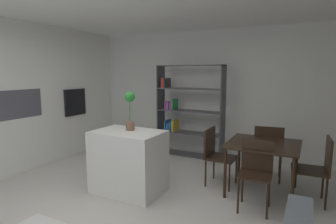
{
  "coord_description": "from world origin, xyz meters",
  "views": [
    {
      "loc": [
        2.08,
        -2.76,
        1.79
      ],
      "look_at": [
        0.11,
        1.02,
        1.17
      ],
      "focal_mm": 29.38,
      "sensor_mm": 36.0,
      "label": 1
    }
  ],
  "objects": [
    {
      "name": "cabinet_niche_splashback",
      "position": [
        -2.41,
        0.22,
        1.24
      ],
      "size": [
        0.01,
        0.92,
        0.5
      ],
      "color": "#4C4C56",
      "rests_on": "ground_plane"
    },
    {
      "name": "built_in_oven",
      "position": [
        -2.4,
        1.51,
        1.16
      ],
      "size": [
        0.06,
        0.56,
        0.56
      ],
      "color": "black",
      "rests_on": "ground_plane"
    },
    {
      "name": "dining_chair_far",
      "position": [
        1.52,
        1.87,
        0.57
      ],
      "size": [
        0.49,
        0.45,
        0.93
      ],
      "rotation": [
        0.0,
        0.0,
        3.26
      ],
      "color": "black",
      "rests_on": "ground_plane"
    },
    {
      "name": "ground_plane",
      "position": [
        0.0,
        0.0,
        0.0
      ],
      "size": [
        8.48,
        8.48,
        0.0
      ],
      "primitive_type": "plane",
      "color": "beige"
    },
    {
      "name": "dining_table",
      "position": [
        1.51,
        1.36,
        0.69
      ],
      "size": [
        1.0,
        0.97,
        0.76
      ],
      "color": "black",
      "rests_on": "ground_plane"
    },
    {
      "name": "dining_chair_window_side",
      "position": [
        2.24,
        1.37,
        0.55
      ],
      "size": [
        0.49,
        0.47,
        0.93
      ],
      "rotation": [
        0.0,
        0.0,
        -1.49
      ],
      "color": "black",
      "rests_on": "ground_plane"
    },
    {
      "name": "potted_plant_on_island",
      "position": [
        -0.29,
        0.56,
        1.27
      ],
      "size": [
        0.16,
        0.16,
        0.58
      ],
      "color": "brown",
      "rests_on": "kitchen_island"
    },
    {
      "name": "dining_chair_near",
      "position": [
        1.51,
        0.85,
        0.55
      ],
      "size": [
        0.44,
        0.43,
        0.9
      ],
      "rotation": [
        0.0,
        0.0,
        0.07
      ],
      "color": "black",
      "rests_on": "ground_plane"
    },
    {
      "name": "back_partition",
      "position": [
        0.0,
        2.99,
        1.34
      ],
      "size": [
        6.18,
        0.06,
        2.68
      ],
      "primitive_type": "cube",
      "color": "silver",
      "rests_on": "ground_plane"
    },
    {
      "name": "open_bookshelf",
      "position": [
        -0.29,
        2.6,
        0.98
      ],
      "size": [
        1.45,
        0.35,
        1.94
      ],
      "color": "#4C4C51",
      "rests_on": "ground_plane"
    },
    {
      "name": "kitchen_island",
      "position": [
        -0.27,
        0.48,
        0.46
      ],
      "size": [
        1.02,
        0.69,
        0.93
      ],
      "primitive_type": "cube",
      "color": "white",
      "rests_on": "ground_plane"
    },
    {
      "name": "dining_chair_island_side",
      "position": [
        0.79,
        1.36,
        0.54
      ],
      "size": [
        0.45,
        0.45,
        0.91
      ],
      "rotation": [
        0.0,
        0.0,
        1.55
      ],
      "color": "black",
      "rests_on": "ground_plane"
    }
  ]
}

